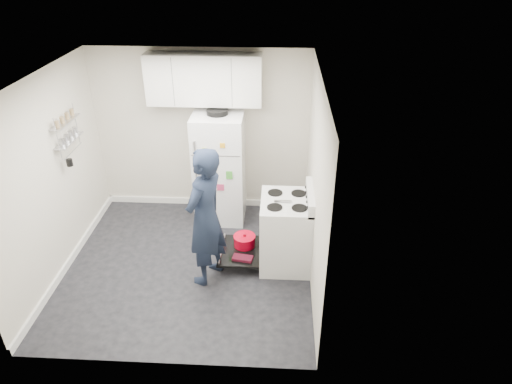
# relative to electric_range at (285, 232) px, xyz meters

# --- Properties ---
(room) EXTENTS (3.21, 3.21, 2.51)m
(room) POSITION_rel_electric_range_xyz_m (-1.29, -0.12, 0.74)
(room) COLOR black
(room) RESTS_ON ground
(electric_range) EXTENTS (0.66, 0.76, 1.10)m
(electric_range) POSITION_rel_electric_range_xyz_m (0.00, 0.00, 0.00)
(electric_range) COLOR silver
(electric_range) RESTS_ON ground
(open_oven_door) EXTENTS (0.55, 0.70, 0.23)m
(open_oven_door) POSITION_rel_electric_range_xyz_m (-0.57, 0.05, -0.28)
(open_oven_door) COLOR black
(open_oven_door) RESTS_ON ground
(refrigerator) EXTENTS (0.72, 0.74, 1.73)m
(refrigerator) POSITION_rel_electric_range_xyz_m (-0.97, 1.10, 0.37)
(refrigerator) COLOR white
(refrigerator) RESTS_ON ground
(upper_cabinets) EXTENTS (1.60, 0.33, 0.70)m
(upper_cabinets) POSITION_rel_electric_range_xyz_m (-1.16, 1.28, 1.63)
(upper_cabinets) COLOR silver
(upper_cabinets) RESTS_ON room
(wall_shelf_rack) EXTENTS (0.14, 0.60, 0.61)m
(wall_shelf_rack) POSITION_rel_electric_range_xyz_m (-2.78, 0.34, 1.21)
(wall_shelf_rack) COLOR #B2B2B7
(wall_shelf_rack) RESTS_ON room
(person) EXTENTS (0.66, 0.77, 1.79)m
(person) POSITION_rel_electric_range_xyz_m (-0.96, -0.36, 0.43)
(person) COLOR #161E32
(person) RESTS_ON ground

